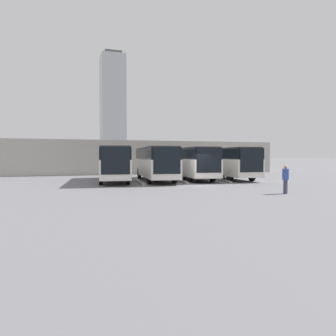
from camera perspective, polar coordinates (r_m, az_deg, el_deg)
ground_plane at (r=26.71m, az=5.04°, el=-2.95°), size 600.00×600.00×0.00m
bus_0 at (r=34.39m, az=10.19°, el=1.09°), size 3.83×11.76×3.15m
curb_divider_0 at (r=32.04m, az=8.57°, el=-1.99°), size 1.05×6.74×0.15m
bus_1 at (r=32.97m, az=3.95°, el=1.08°), size 3.83×11.76×3.15m
curb_divider_1 at (r=30.75m, az=1.78°, el=-2.14°), size 1.05×6.74×0.15m
bus_2 at (r=31.06m, az=-2.29°, el=1.02°), size 3.83×11.76×3.15m
curb_divider_2 at (r=28.99m, az=-5.06°, el=-2.40°), size 1.05×6.74×0.15m
bus_3 at (r=30.69m, az=-9.59°, el=0.98°), size 3.83×11.76×3.15m
pedestrian at (r=21.57m, az=19.79°, el=-1.70°), size 0.56×0.56×1.79m
station_building at (r=47.80m, az=-5.66°, el=1.91°), size 37.58×14.50×4.35m
office_tower at (r=253.99m, az=-9.60°, el=10.47°), size 17.63×17.63×80.23m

